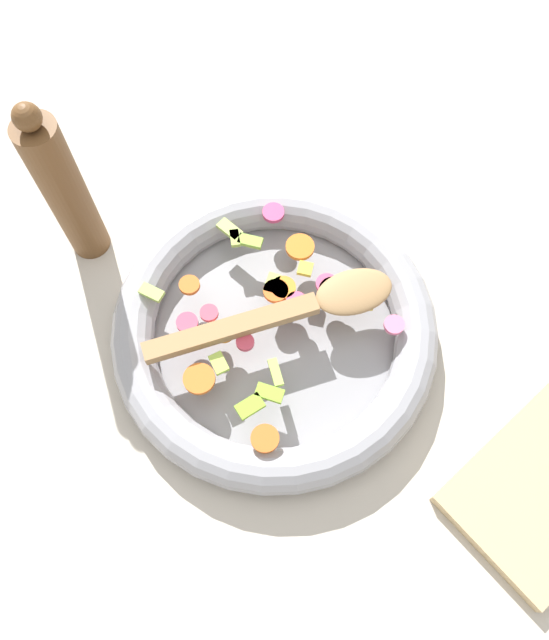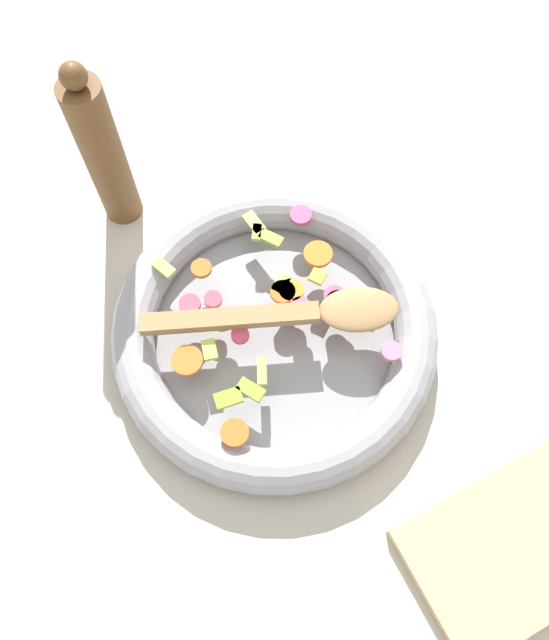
{
  "view_description": "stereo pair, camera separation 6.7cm",
  "coord_description": "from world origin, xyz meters",
  "px_view_note": "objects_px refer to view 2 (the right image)",
  "views": [
    {
      "loc": [
        -0.19,
        -0.22,
        0.7
      ],
      "look_at": [
        0.0,
        0.0,
        0.05
      ],
      "focal_mm": 35.0,
      "sensor_mm": 36.0,
      "label": 1
    },
    {
      "loc": [
        -0.13,
        -0.25,
        0.7
      ],
      "look_at": [
        0.0,
        0.0,
        0.05
      ],
      "focal_mm": 35.0,
      "sensor_mm": 36.0,
      "label": 2
    }
  ],
  "objects_px": {
    "cutting_board": "(541,530)",
    "pepper_mill": "(103,153)",
    "wooden_spoon": "(299,314)",
    "skillet": "(274,330)"
  },
  "relations": [
    {
      "from": "cutting_board",
      "to": "pepper_mill",
      "type": "bearing_deg",
      "value": 112.26
    },
    {
      "from": "wooden_spoon",
      "to": "cutting_board",
      "type": "bearing_deg",
      "value": -69.16
    },
    {
      "from": "pepper_mill",
      "to": "wooden_spoon",
      "type": "bearing_deg",
      "value": -66.09
    },
    {
      "from": "pepper_mill",
      "to": "skillet",
      "type": "bearing_deg",
      "value": -70.09
    },
    {
      "from": "wooden_spoon",
      "to": "cutting_board",
      "type": "distance_m",
      "value": 0.34
    },
    {
      "from": "wooden_spoon",
      "to": "cutting_board",
      "type": "xyz_separation_m",
      "value": [
        0.12,
        -0.32,
        -0.05
      ]
    },
    {
      "from": "wooden_spoon",
      "to": "cutting_board",
      "type": "relative_size",
      "value": 0.97
    },
    {
      "from": "wooden_spoon",
      "to": "cutting_board",
      "type": "height_order",
      "value": "wooden_spoon"
    },
    {
      "from": "skillet",
      "to": "wooden_spoon",
      "type": "xyz_separation_m",
      "value": [
        0.03,
        -0.01,
        0.04
      ]
    },
    {
      "from": "pepper_mill",
      "to": "cutting_board",
      "type": "relative_size",
      "value": 0.85
    }
  ]
}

